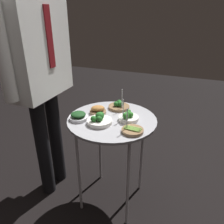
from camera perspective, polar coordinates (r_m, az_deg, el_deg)
ground_plane at (r=1.98m, az=0.00°, el=-21.36°), size 8.00×8.00×0.00m
serving_cart at (r=1.56m, az=0.00°, el=-3.74°), size 0.63×0.63×0.75m
bowl_broccoli_back_left at (r=1.49m, az=4.29°, el=-1.35°), size 0.14×0.14×0.15m
bowl_roast_back_right at (r=1.60m, az=-3.71°, el=0.47°), size 0.12×0.12×0.06m
bowl_broccoli_mid_left at (r=1.45m, az=-3.31°, el=-2.08°), size 0.17×0.17×0.08m
bowl_spinach_front_center at (r=1.52m, az=-8.77°, el=-1.12°), size 0.13×0.13×0.06m
bowl_broccoli_front_left at (r=1.68m, az=1.83°, el=1.56°), size 0.16×0.16×0.17m
bowl_asparagus_front_right at (r=1.36m, az=5.36°, el=-4.75°), size 0.14×0.14×0.16m
waiter_figure at (r=1.65m, az=-18.80°, el=12.50°), size 0.65×0.24×1.76m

